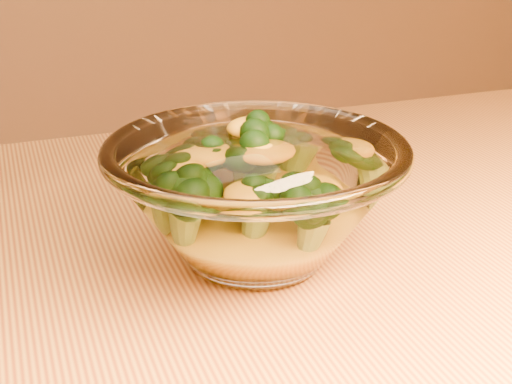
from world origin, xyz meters
The scene contains 4 objects.
table centered at (0.00, 0.00, 0.65)m, with size 1.20×0.80×0.75m.
glass_bowl centered at (0.00, 0.03, 0.80)m, with size 0.24×0.24×0.11m.
cheese_sauce centered at (0.00, 0.03, 0.78)m, with size 0.13×0.13×0.04m, color gold.
broccoli_heap centered at (0.00, 0.04, 0.82)m, with size 0.17×0.16×0.08m.
Camera 1 is at (-0.18, -0.45, 1.03)m, focal length 50.00 mm.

